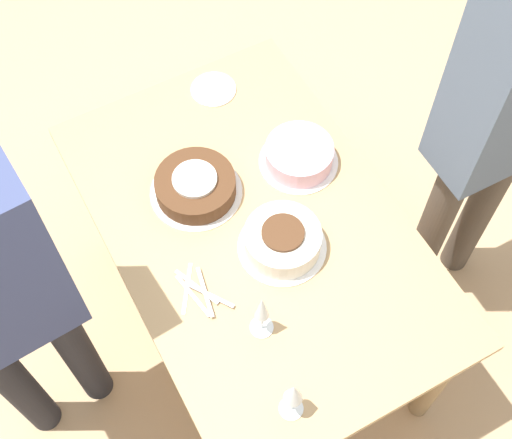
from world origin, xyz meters
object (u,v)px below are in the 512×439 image
Objects in this scene: cake_front_chocolate at (196,186)px; person_watching at (510,106)px; cake_back_decorated at (299,155)px; wine_glass_near at (293,394)px; wine_glass_far at (262,310)px; cake_center_white at (282,240)px.

cake_front_chocolate is 0.17× the size of person_watching.
cake_front_chocolate is at bearing -99.07° from cake_back_decorated.
cake_front_chocolate is 1.13× the size of cake_back_decorated.
wine_glass_near is 0.98× the size of wine_glass_far.
wine_glass_far is (-0.25, 0.04, -0.01)m from wine_glass_near.
wine_glass_far is (0.51, -0.04, 0.09)m from cake_front_chocolate.
cake_front_chocolate is at bearing 175.61° from wine_glass_far.
person_watching is (-0.14, 0.91, 0.20)m from wine_glass_far.
wine_glass_near is at bearing -6.21° from cake_front_chocolate.
cake_front_chocolate is 0.99m from person_watching.
cake_center_white is 1.39× the size of wine_glass_near.
cake_back_decorated is at bearing -30.88° from person_watching.
cake_center_white is at bearing 137.81° from wine_glass_far.
wine_glass_far reaches higher than wine_glass_near.
wine_glass_far reaches higher than cake_back_decorated.
wine_glass_far is at bearing -40.62° from cake_back_decorated.
person_watching is (0.32, 0.51, 0.29)m from cake_back_decorated.
wine_glass_far is at bearing -42.19° from cake_center_white.
cake_center_white is 0.29m from wine_glass_far.
wine_glass_near reaches higher than cake_front_chocolate.
cake_center_white is at bearing 153.18° from wine_glass_near.
person_watching reaches higher than cake_back_decorated.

